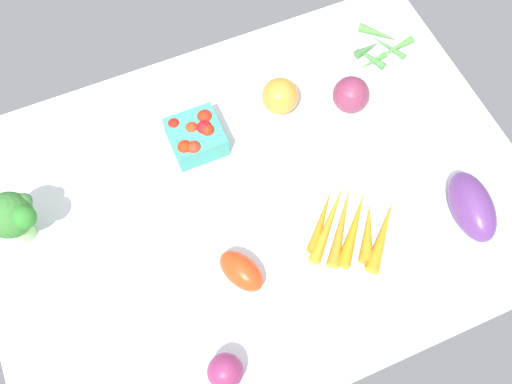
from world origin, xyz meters
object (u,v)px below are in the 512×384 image
at_px(okra_pile, 379,47).
at_px(eggplant, 472,206).
at_px(red_onion_center, 351,95).
at_px(broccoli_head, 12,216).
at_px(red_onion_near_basket, 225,372).
at_px(roma_tomato, 241,271).
at_px(heirloom_tomato_orange, 280,96).
at_px(berry_basket, 196,136).
at_px(carrot_bunch, 352,227).

bearing_deg(okra_pile, eggplant, 84.91).
xyz_separation_m(red_onion_center, broccoli_head, (0.68, 0.02, 0.04)).
relative_size(red_onion_near_basket, eggplant, 0.42).
relative_size(roma_tomato, okra_pile, 0.63).
relative_size(red_onion_center, heirloom_tomato_orange, 1.00).
bearing_deg(roma_tomato, berry_basket, -28.75).
distance_m(roma_tomato, heirloom_tomato_orange, 0.37).
bearing_deg(roma_tomato, heirloom_tomato_orange, -58.62).
relative_size(carrot_bunch, heirloom_tomato_orange, 2.74).
bearing_deg(red_onion_center, heirloom_tomato_orange, -21.87).
bearing_deg(okra_pile, broccoli_head, 8.91).
bearing_deg(red_onion_near_basket, roma_tomato, -121.22).
bearing_deg(heirloom_tomato_orange, berry_basket, 5.10).
bearing_deg(red_onion_near_basket, broccoli_head, -57.26).
relative_size(heirloom_tomato_orange, broccoli_head, 0.59).
distance_m(red_onion_center, okra_pile, 0.17).
height_order(okra_pile, broccoli_head, broccoli_head).
bearing_deg(broccoli_head, heirloom_tomato_orange, -172.22).
height_order(eggplant, heirloom_tomato_orange, same).
height_order(red_onion_center, red_onion_near_basket, red_onion_center).
distance_m(roma_tomato, broccoli_head, 0.41).
height_order(red_onion_near_basket, carrot_bunch, red_onion_near_basket).
relative_size(okra_pile, broccoli_head, 1.16).
relative_size(eggplant, broccoli_head, 1.11).
distance_m(carrot_bunch, heirloom_tomato_orange, 0.31).
height_order(roma_tomato, berry_basket, berry_basket).
height_order(roma_tomato, eggplant, eggplant).
xyz_separation_m(berry_basket, heirloom_tomato_orange, (-0.19, -0.02, 0.01)).
relative_size(carrot_bunch, broccoli_head, 1.62).
height_order(red_onion_near_basket, heirloom_tomato_orange, heirloom_tomato_orange).
xyz_separation_m(red_onion_center, red_onion_near_basket, (0.44, 0.40, -0.01)).
relative_size(berry_basket, red_onion_near_basket, 1.68).
bearing_deg(broccoli_head, red_onion_center, -178.19).
bearing_deg(broccoli_head, berry_basket, -170.83).
relative_size(red_onion_center, eggplant, 0.53).
xyz_separation_m(berry_basket, broccoli_head, (0.36, 0.06, 0.05)).
distance_m(berry_basket, broccoli_head, 0.37).
xyz_separation_m(okra_pile, heirloom_tomato_orange, (0.26, 0.05, 0.03)).
height_order(red_onion_near_basket, okra_pile, red_onion_near_basket).
distance_m(roma_tomato, red_onion_center, 0.43).
relative_size(berry_basket, broccoli_head, 0.79).
relative_size(red_onion_near_basket, broccoli_head, 0.47).
relative_size(okra_pile, heirloom_tomato_orange, 1.97).
xyz_separation_m(berry_basket, carrot_bunch, (-0.20, 0.29, -0.02)).
relative_size(red_onion_near_basket, okra_pile, 0.41).
bearing_deg(red_onion_center, roma_tomato, 36.18).
distance_m(red_onion_near_basket, okra_pile, 0.76).
distance_m(red_onion_near_basket, eggplant, 0.54).
height_order(red_onion_center, berry_basket, red_onion_center).
distance_m(carrot_bunch, broccoli_head, 0.61).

